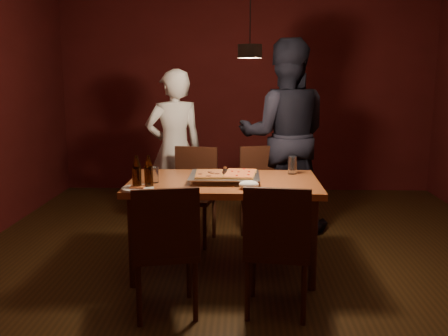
{
  "coord_description": "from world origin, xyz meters",
  "views": [
    {
      "loc": [
        -0.05,
        -3.8,
        1.58
      ],
      "look_at": [
        -0.2,
        0.08,
        0.85
      ],
      "focal_mm": 40.0,
      "sensor_mm": 36.0,
      "label": 1
    }
  ],
  "objects_px": {
    "dining_table": "(224,189)",
    "chair_near_left": "(165,239)",
    "chair_near_right": "(277,238)",
    "pendant_lamp": "(250,50)",
    "beer_bottle_a": "(137,173)",
    "plate_slice": "(138,188)",
    "diner_dark": "(284,136)",
    "pizza_tray": "(225,178)",
    "diner_white": "(174,149)",
    "chair_far_left": "(193,185)",
    "chair_far_right": "(263,184)",
    "beer_bottle_b": "(149,172)"
  },
  "relations": [
    {
      "from": "dining_table",
      "to": "chair_near_left",
      "type": "xyz_separation_m",
      "value": [
        -0.35,
        -0.83,
        -0.14
      ]
    },
    {
      "from": "chair_near_right",
      "to": "pendant_lamp",
      "type": "relative_size",
      "value": 0.44
    },
    {
      "from": "beer_bottle_a",
      "to": "plate_slice",
      "type": "xyz_separation_m",
      "value": [
        0.0,
        -0.01,
        -0.12
      ]
    },
    {
      "from": "diner_dark",
      "to": "pizza_tray",
      "type": "bearing_deg",
      "value": 66.3
    },
    {
      "from": "beer_bottle_a",
      "to": "diner_white",
      "type": "height_order",
      "value": "diner_white"
    },
    {
      "from": "plate_slice",
      "to": "diner_white",
      "type": "distance_m",
      "value": 1.53
    },
    {
      "from": "dining_table",
      "to": "chair_near_left",
      "type": "relative_size",
      "value": 2.98
    },
    {
      "from": "dining_table",
      "to": "chair_near_left",
      "type": "distance_m",
      "value": 0.91
    },
    {
      "from": "chair_far_left",
      "to": "plate_slice",
      "type": "distance_m",
      "value": 1.16
    },
    {
      "from": "chair_far_left",
      "to": "chair_near_right",
      "type": "distance_m",
      "value": 1.69
    },
    {
      "from": "plate_slice",
      "to": "diner_white",
      "type": "xyz_separation_m",
      "value": [
        0.06,
        1.53,
        0.06
      ]
    },
    {
      "from": "chair_far_right",
      "to": "diner_white",
      "type": "xyz_separation_m",
      "value": [
        -0.91,
        0.36,
        0.28
      ]
    },
    {
      "from": "chair_far_right",
      "to": "chair_near_right",
      "type": "xyz_separation_m",
      "value": [
        0.02,
        -1.61,
        0.0
      ]
    },
    {
      "from": "chair_far_left",
      "to": "diner_white",
      "type": "distance_m",
      "value": 0.57
    },
    {
      "from": "chair_far_right",
      "to": "beer_bottle_b",
      "type": "height_order",
      "value": "beer_bottle_b"
    },
    {
      "from": "plate_slice",
      "to": "dining_table",
      "type": "bearing_deg",
      "value": 29.45
    },
    {
      "from": "beer_bottle_b",
      "to": "plate_slice",
      "type": "xyz_separation_m",
      "value": [
        -0.07,
        -0.05,
        -0.11
      ]
    },
    {
      "from": "pizza_tray",
      "to": "diner_white",
      "type": "bearing_deg",
      "value": 115.63
    },
    {
      "from": "chair_far_right",
      "to": "beer_bottle_a",
      "type": "xyz_separation_m",
      "value": [
        -0.98,
        -1.16,
        0.34
      ]
    },
    {
      "from": "diner_white",
      "to": "diner_dark",
      "type": "relative_size",
      "value": 0.85
    },
    {
      "from": "chair_far_left",
      "to": "chair_near_left",
      "type": "height_order",
      "value": "same"
    },
    {
      "from": "dining_table",
      "to": "diner_dark",
      "type": "distance_m",
      "value": 1.31
    },
    {
      "from": "dining_table",
      "to": "beer_bottle_b",
      "type": "distance_m",
      "value": 0.65
    },
    {
      "from": "chair_far_left",
      "to": "pizza_tray",
      "type": "bearing_deg",
      "value": 123.8
    },
    {
      "from": "beer_bottle_a",
      "to": "beer_bottle_b",
      "type": "xyz_separation_m",
      "value": [
        0.08,
        0.04,
        -0.0
      ]
    },
    {
      "from": "beer_bottle_a",
      "to": "diner_white",
      "type": "bearing_deg",
      "value": 87.44
    },
    {
      "from": "beer_bottle_a",
      "to": "diner_dark",
      "type": "distance_m",
      "value": 1.91
    },
    {
      "from": "pizza_tray",
      "to": "plate_slice",
      "type": "distance_m",
      "value": 0.71
    },
    {
      "from": "pendant_lamp",
      "to": "plate_slice",
      "type": "bearing_deg",
      "value": -161.81
    },
    {
      "from": "chair_near_left",
      "to": "beer_bottle_b",
      "type": "height_order",
      "value": "beer_bottle_b"
    },
    {
      "from": "dining_table",
      "to": "diner_white",
      "type": "xyz_separation_m",
      "value": [
        -0.56,
        1.18,
        0.14
      ]
    },
    {
      "from": "dining_table",
      "to": "diner_white",
      "type": "height_order",
      "value": "diner_white"
    },
    {
      "from": "pizza_tray",
      "to": "diner_dark",
      "type": "bearing_deg",
      "value": 64.4
    },
    {
      "from": "pendant_lamp",
      "to": "pizza_tray",
      "type": "bearing_deg",
      "value": 159.43
    },
    {
      "from": "chair_far_left",
      "to": "chair_near_left",
      "type": "relative_size",
      "value": 0.97
    },
    {
      "from": "chair_near_left",
      "to": "pizza_tray",
      "type": "relative_size",
      "value": 0.91
    },
    {
      "from": "diner_dark",
      "to": "chair_near_right",
      "type": "bearing_deg",
      "value": 86.58
    },
    {
      "from": "chair_near_left",
      "to": "pendant_lamp",
      "type": "bearing_deg",
      "value": 41.19
    },
    {
      "from": "chair_far_left",
      "to": "chair_far_right",
      "type": "distance_m",
      "value": 0.68
    },
    {
      "from": "chair_near_left",
      "to": "pizza_tray",
      "type": "height_order",
      "value": "chair_near_left"
    },
    {
      "from": "beer_bottle_b",
      "to": "plate_slice",
      "type": "height_order",
      "value": "beer_bottle_b"
    },
    {
      "from": "chair_far_right",
      "to": "pizza_tray",
      "type": "height_order",
      "value": "chair_far_right"
    },
    {
      "from": "beer_bottle_a",
      "to": "chair_near_left",
      "type": "bearing_deg",
      "value": -60.37
    },
    {
      "from": "chair_far_left",
      "to": "beer_bottle_a",
      "type": "height_order",
      "value": "beer_bottle_a"
    },
    {
      "from": "chair_near_right",
      "to": "diner_white",
      "type": "xyz_separation_m",
      "value": [
        -0.93,
        1.97,
        0.28
      ]
    },
    {
      "from": "diner_white",
      "to": "pendant_lamp",
      "type": "height_order",
      "value": "pendant_lamp"
    },
    {
      "from": "chair_far_right",
      "to": "chair_near_left",
      "type": "xyz_separation_m",
      "value": [
        -0.7,
        -1.65,
        0.0
      ]
    },
    {
      "from": "pizza_tray",
      "to": "chair_far_left",
      "type": "bearing_deg",
      "value": 113.65
    },
    {
      "from": "chair_near_right",
      "to": "chair_far_left",
      "type": "bearing_deg",
      "value": 121.36
    },
    {
      "from": "dining_table",
      "to": "diner_dark",
      "type": "xyz_separation_m",
      "value": [
        0.57,
        1.14,
        0.29
      ]
    }
  ]
}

